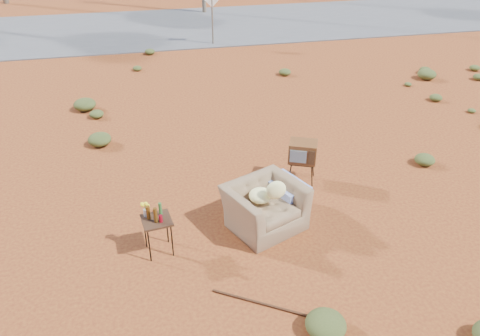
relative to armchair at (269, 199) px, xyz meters
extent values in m
plane|color=brown|center=(-0.57, -0.51, -0.52)|extent=(140.00, 140.00, 0.00)
cube|color=#565659|center=(-0.57, 14.49, -0.50)|extent=(140.00, 7.00, 0.04)
imported|color=brown|center=(-0.09, -0.06, 0.04)|extent=(1.49, 1.26, 1.11)
ellipsoid|color=#FFFB9B|center=(-0.17, -0.03, 0.13)|extent=(0.40, 0.40, 0.24)
ellipsoid|color=#FFFB9B|center=(0.04, -0.23, 0.34)|extent=(0.35, 0.18, 0.35)
cube|color=navy|center=(0.40, 0.28, -0.19)|extent=(0.81, 0.97, 0.65)
cube|color=black|center=(1.06, 1.27, -0.07)|extent=(0.60, 0.54, 0.03)
cylinder|color=black|center=(0.78, 1.20, -0.30)|extent=(0.03, 0.03, 0.45)
cylinder|color=black|center=(1.19, 1.02, -0.30)|extent=(0.03, 0.03, 0.45)
cylinder|color=black|center=(0.92, 1.52, -0.30)|extent=(0.03, 0.03, 0.45)
cylinder|color=black|center=(1.34, 1.34, -0.30)|extent=(0.03, 0.03, 0.45)
cube|color=brown|center=(1.06, 1.27, 0.15)|extent=(0.68, 0.61, 0.43)
cube|color=gray|center=(0.90, 1.09, 0.15)|extent=(0.31, 0.15, 0.27)
cube|color=#472D19|center=(1.14, 0.99, 0.15)|extent=(0.12, 0.07, 0.30)
cube|color=#362213|center=(-1.99, -0.36, 0.13)|extent=(0.52, 0.52, 0.04)
cylinder|color=black|center=(-2.15, -0.57, -0.19)|extent=(0.02, 0.02, 0.65)
cylinder|color=black|center=(-1.78, -0.52, -0.19)|extent=(0.02, 0.02, 0.65)
cylinder|color=black|center=(-2.20, -0.21, -0.19)|extent=(0.02, 0.02, 0.65)
cylinder|color=black|center=(-1.83, -0.15, -0.19)|extent=(0.02, 0.02, 0.65)
cylinder|color=#482B0C|center=(-2.10, -0.33, 0.27)|extent=(0.07, 0.07, 0.24)
cylinder|color=#482B0C|center=(-2.00, -0.44, 0.28)|extent=(0.06, 0.06, 0.26)
cylinder|color=#2E5C27|center=(-1.91, -0.26, 0.26)|extent=(0.06, 0.06, 0.22)
cylinder|color=red|center=(-1.92, -0.45, 0.21)|extent=(0.06, 0.06, 0.12)
cylinder|color=silver|center=(-2.15, -0.25, 0.22)|extent=(0.07, 0.07, 0.13)
ellipsoid|color=yellow|center=(-2.15, -0.25, 0.37)|extent=(0.15, 0.15, 0.11)
cylinder|color=#452212|center=(-0.60, -1.88, -0.50)|extent=(1.37, 0.89, 0.04)
cylinder|color=brown|center=(0.93, 11.49, 0.48)|extent=(0.06, 0.06, 2.00)
ellipsoid|color=#414C21|center=(3.93, 1.29, -0.40)|extent=(0.44, 0.44, 0.24)
ellipsoid|color=#414C21|center=(-3.57, 5.99, -0.35)|extent=(0.60, 0.60, 0.33)
ellipsoid|color=#414C21|center=(6.23, 4.49, -0.42)|extent=(0.36, 0.36, 0.20)
ellipsoid|color=#414C21|center=(2.63, 7.49, -0.41)|extent=(0.40, 0.40, 0.22)
ellipsoid|color=#414C21|center=(-2.07, 8.99, -0.44)|extent=(0.30, 0.30, 0.17)
camera|label=1|loc=(-1.98, -6.55, 4.72)|focal=35.00mm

